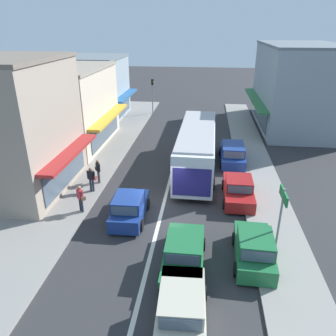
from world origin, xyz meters
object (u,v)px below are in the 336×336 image
at_px(sedan_queue_far_back, 184,254).
at_px(directional_road_sign, 282,208).
at_px(parked_wagon_kerb_third, 232,154).
at_px(pedestrian_browsing_midblock, 98,170).
at_px(sedan_behind_bus_near, 181,311).
at_px(pedestrian_with_handbag_near, 80,197).
at_px(parked_sedan_kerb_second, 238,190).
at_px(traffic_light_downstreet, 152,91).
at_px(hatchback_adjacent_lane_lead, 129,208).
at_px(city_bus, 197,146).
at_px(parked_hatchback_kerb_front, 254,249).
at_px(pedestrian_far_walker, 91,178).

bearing_deg(sedan_queue_far_back, directional_road_sign, 14.71).
bearing_deg(parked_wagon_kerb_third, directional_road_sign, -83.62).
distance_m(sedan_queue_far_back, pedestrian_browsing_midblock, 9.87).
xyz_separation_m(sedan_behind_bus_near, pedestrian_with_handbag_near, (-6.27, 6.95, 0.40)).
relative_size(sedan_behind_bus_near, sedan_queue_far_back, 1.01).
xyz_separation_m(parked_sedan_kerb_second, traffic_light_downstreet, (-8.56, 20.01, 2.19)).
bearing_deg(parked_sedan_kerb_second, pedestrian_browsing_midblock, 173.71).
xyz_separation_m(sedan_behind_bus_near, sedan_queue_far_back, (-0.14, 3.16, 0.00)).
bearing_deg(pedestrian_browsing_midblock, hatchback_adjacent_lane_lead, -52.91).
bearing_deg(sedan_queue_far_back, pedestrian_browsing_midblock, 129.80).
xyz_separation_m(sedan_queue_far_back, parked_sedan_kerb_second, (2.89, 6.57, 0.00)).
xyz_separation_m(traffic_light_downstreet, pedestrian_browsing_midblock, (-0.64, -19.00, -1.79)).
height_order(hatchback_adjacent_lane_lead, parked_sedan_kerb_second, hatchback_adjacent_lane_lead).
height_order(city_bus, parked_sedan_kerb_second, city_bus).
height_order(city_bus, pedestrian_with_handbag_near, city_bus).
relative_size(city_bus, parked_wagon_kerb_third, 2.41).
relative_size(city_bus, parked_hatchback_kerb_front, 2.90).
distance_m(parked_hatchback_kerb_front, pedestrian_far_walker, 11.02).
xyz_separation_m(hatchback_adjacent_lane_lead, pedestrian_far_walker, (-3.08, 2.76, 0.36)).
relative_size(parked_sedan_kerb_second, pedestrian_browsing_midblock, 2.59).
bearing_deg(sedan_queue_far_back, sedan_behind_bus_near, -87.42).
height_order(city_bus, hatchback_adjacent_lane_lead, city_bus).
bearing_deg(parked_wagon_kerb_third, pedestrian_with_handbag_near, -136.06).
height_order(directional_road_sign, pedestrian_with_handbag_near, directional_road_sign).
distance_m(traffic_light_downstreet, pedestrian_with_handbag_near, 22.86).
height_order(parked_hatchback_kerb_front, pedestrian_with_handbag_near, pedestrian_with_handbag_near).
xyz_separation_m(sedan_behind_bus_near, parked_hatchback_kerb_front, (2.99, 3.85, 0.05)).
height_order(city_bus, traffic_light_downstreet, traffic_light_downstreet).
xyz_separation_m(sedan_behind_bus_near, parked_wagon_kerb_third, (2.74, 15.63, 0.08)).
bearing_deg(parked_hatchback_kerb_front, pedestrian_far_walker, 149.37).
distance_m(pedestrian_with_handbag_near, pedestrian_far_walker, 2.53).
bearing_deg(traffic_light_downstreet, parked_sedan_kerb_second, -66.85).
bearing_deg(city_bus, parked_sedan_kerb_second, -57.10).
bearing_deg(parked_hatchback_kerb_front, pedestrian_with_handbag_near, 161.53).
relative_size(directional_road_sign, pedestrian_with_handbag_near, 2.21).
distance_m(sedan_behind_bus_near, pedestrian_with_handbag_near, 9.37).
bearing_deg(sedan_behind_bus_near, sedan_queue_far_back, 92.58).
height_order(parked_sedan_kerb_second, pedestrian_far_walker, pedestrian_far_walker).
distance_m(sedan_behind_bus_near, directional_road_sign, 6.19).
height_order(hatchback_adjacent_lane_lead, traffic_light_downstreet, traffic_light_downstreet).
distance_m(sedan_queue_far_back, parked_hatchback_kerb_front, 3.21).
height_order(hatchback_adjacent_lane_lead, directional_road_sign, directional_road_sign).
distance_m(sedan_queue_far_back, directional_road_sign, 4.75).
bearing_deg(pedestrian_with_handbag_near, city_bus, 48.31).
xyz_separation_m(sedan_queue_far_back, parked_wagon_kerb_third, (2.89, 12.47, 0.08)).
bearing_deg(pedestrian_with_handbag_near, pedestrian_far_walker, 94.97).
bearing_deg(city_bus, pedestrian_browsing_midblock, -153.36).
distance_m(sedan_queue_far_back, parked_wagon_kerb_third, 12.80).
bearing_deg(directional_road_sign, traffic_light_downstreet, 111.09).
distance_m(hatchback_adjacent_lane_lead, parked_sedan_kerb_second, 6.85).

